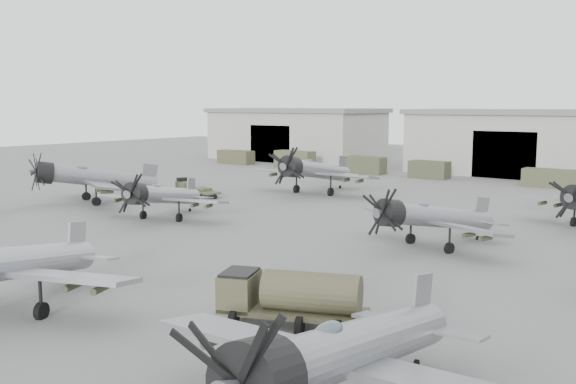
# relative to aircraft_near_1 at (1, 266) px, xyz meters

# --- Properties ---
(ground) EXTENTS (220.00, 220.00, 0.00)m
(ground) POSITION_rel_aircraft_near_1_xyz_m (-0.81, 11.25, -2.28)
(ground) COLOR slate
(ground) RESTS_ON ground
(hangar_left) EXTENTS (29.00, 14.80, 8.70)m
(hangar_left) POSITION_rel_aircraft_near_1_xyz_m (-38.81, 73.21, 2.10)
(hangar_left) COLOR #A9A99E
(hangar_left) RESTS_ON ground
(hangar_center) EXTENTS (29.00, 14.80, 8.70)m
(hangar_center) POSITION_rel_aircraft_near_1_xyz_m (-0.81, 73.21, 2.10)
(hangar_center) COLOR #A9A99E
(hangar_center) RESTS_ON ground
(support_truck_0) EXTENTS (6.21, 2.20, 2.11)m
(support_truck_0) POSITION_rel_aircraft_near_1_xyz_m (-41.67, 61.25, -1.22)
(support_truck_0) COLOR #43422C
(support_truck_0) RESTS_ON ground
(support_truck_1) EXTENTS (6.18, 2.20, 2.56)m
(support_truck_1) POSITION_rel_aircraft_near_1_xyz_m (-29.95, 61.25, -1.00)
(support_truck_1) COLOR #47492F
(support_truck_1) RESTS_ON ground
(support_truck_2) EXTENTS (5.42, 2.20, 2.32)m
(support_truck_2) POSITION_rel_aircraft_near_1_xyz_m (-17.84, 61.25, -1.12)
(support_truck_2) COLOR #3D432C
(support_truck_2) RESTS_ON ground
(support_truck_3) EXTENTS (5.00, 2.20, 2.21)m
(support_truck_3) POSITION_rel_aircraft_near_1_xyz_m (-8.47, 61.25, -1.17)
(support_truck_3) COLOR #3B402A
(support_truck_3) RESTS_ON ground
(support_truck_4) EXTENTS (6.32, 2.20, 2.07)m
(support_truck_4) POSITION_rel_aircraft_near_1_xyz_m (6.57, 61.25, -1.24)
(support_truck_4) COLOR #42462E
(support_truck_4) RESTS_ON ground
(aircraft_near_1) EXTENTS (12.38, 11.18, 5.01)m
(aircraft_near_1) POSITION_rel_aircraft_near_1_xyz_m (0.00, 0.00, 0.00)
(aircraft_near_1) COLOR #9B9DA3
(aircraft_near_1) RESTS_ON ground
(aircraft_near_2) EXTENTS (13.01, 11.71, 5.20)m
(aircraft_near_2) POSITION_rel_aircraft_near_1_xyz_m (17.48, 0.48, 0.09)
(aircraft_near_2) COLOR gray
(aircraft_near_2) RESTS_ON ground
(aircraft_mid_0) EXTENTS (13.11, 11.86, 5.32)m
(aircraft_mid_0) POSITION_rel_aircraft_near_1_xyz_m (-25.16, 22.33, 0.14)
(aircraft_mid_0) COLOR gray
(aircraft_mid_0) RESTS_ON ground
(aircraft_mid_1) EXTENTS (11.28, 10.15, 4.50)m
(aircraft_mid_1) POSITION_rel_aircraft_near_1_xyz_m (-12.61, 20.13, -0.23)
(aircraft_mid_1) COLOR gray
(aircraft_mid_1) RESTS_ON ground
(aircraft_mid_2) EXTENTS (11.39, 10.26, 4.58)m
(aircraft_mid_2) POSITION_rel_aircraft_near_1_xyz_m (9.07, 23.96, -0.20)
(aircraft_mid_2) COLOR gray
(aircraft_mid_2) RESTS_ON ground
(aircraft_far_0) EXTENTS (13.96, 12.56, 5.57)m
(aircraft_far_0) POSITION_rel_aircraft_near_1_xyz_m (-11.67, 40.10, 0.26)
(aircraft_far_0) COLOR gray
(aircraft_far_0) RESTS_ON ground
(fuel_tanker) EXTENTS (6.54, 4.41, 2.40)m
(fuel_tanker) POSITION_rel_aircraft_near_1_xyz_m (10.96, 6.73, -0.90)
(fuel_tanker) COLOR #42402B
(fuel_tanker) RESTS_ON ground
(tug_trailer) EXTENTS (7.66, 3.59, 1.52)m
(tug_trailer) POSITION_rel_aircraft_near_1_xyz_m (-22.15, 32.86, -1.71)
(tug_trailer) COLOR #3C412A
(tug_trailer) RESTS_ON ground
(ground_crew) EXTENTS (0.66, 0.81, 1.92)m
(ground_crew) POSITION_rel_aircraft_near_1_xyz_m (-28.04, 30.49, -1.32)
(ground_crew) COLOR #48472F
(ground_crew) RESTS_ON ground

